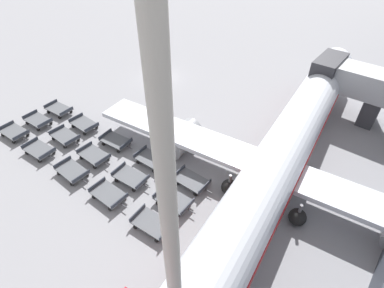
# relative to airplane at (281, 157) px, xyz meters

# --- Properties ---
(ground_plane) EXTENTS (500.00, 500.00, 0.00)m
(ground_plane) POSITION_rel_airplane_xyz_m (-21.02, 7.33, -2.82)
(ground_plane) COLOR gray
(airplane) EXTENTS (35.23, 43.43, 11.18)m
(airplane) POSITION_rel_airplane_xyz_m (0.00, 0.00, 0.00)
(airplane) COLOR silver
(airplane) RESTS_ON ground_plane
(baggage_dolly_row_near_col_a) EXTENTS (3.67, 2.03, 0.92)m
(baggage_dolly_row_near_col_a) POSITION_rel_airplane_xyz_m (-23.64, -11.44, -2.34)
(baggage_dolly_row_near_col_a) COLOR #515459
(baggage_dolly_row_near_col_a) RESTS_ON ground_plane
(baggage_dolly_row_near_col_b) EXTENTS (3.67, 2.05, 0.92)m
(baggage_dolly_row_near_col_b) POSITION_rel_airplane_xyz_m (-19.05, -11.24, -2.34)
(baggage_dolly_row_near_col_b) COLOR #515459
(baggage_dolly_row_near_col_b) RESTS_ON ground_plane
(baggage_dolly_row_near_col_c) EXTENTS (3.61, 1.88, 0.92)m
(baggage_dolly_row_near_col_c) POSITION_rel_airplane_xyz_m (-14.14, -10.86, -2.34)
(baggage_dolly_row_near_col_c) COLOR #515459
(baggage_dolly_row_near_col_c) RESTS_ON ground_plane
(baggage_dolly_row_near_col_d) EXTENTS (3.63, 1.93, 0.92)m
(baggage_dolly_row_near_col_d) POSITION_rel_airplane_xyz_m (-9.53, -10.49, -2.34)
(baggage_dolly_row_near_col_d) COLOR #515459
(baggage_dolly_row_near_col_d) RESTS_ON ground_plane
(baggage_dolly_row_near_col_e) EXTENTS (3.68, 2.07, 0.92)m
(baggage_dolly_row_near_col_e) POSITION_rel_airplane_xyz_m (-4.80, -10.20, -2.34)
(baggage_dolly_row_near_col_e) COLOR #515459
(baggage_dolly_row_near_col_e) RESTS_ON ground_plane
(baggage_dolly_row_mid_a_col_a) EXTENTS (3.66, 2.02, 0.92)m
(baggage_dolly_row_mid_a_col_a) POSITION_rel_airplane_xyz_m (-23.71, -8.79, -2.34)
(baggage_dolly_row_mid_a_col_a) COLOR #515459
(baggage_dolly_row_mid_a_col_a) RESTS_ON ground_plane
(baggage_dolly_row_mid_a_col_b) EXTENTS (3.61, 1.89, 0.92)m
(baggage_dolly_row_mid_a_col_b) POSITION_rel_airplane_xyz_m (-18.99, -8.50, -2.34)
(baggage_dolly_row_mid_a_col_b) COLOR #515459
(baggage_dolly_row_mid_a_col_b) RESTS_ON ground_plane
(baggage_dolly_row_mid_a_col_c) EXTENTS (3.62, 1.90, 0.92)m
(baggage_dolly_row_mid_a_col_c) POSITION_rel_airplane_xyz_m (-14.39, -8.37, -2.34)
(baggage_dolly_row_mid_a_col_c) COLOR #515459
(baggage_dolly_row_mid_a_col_c) RESTS_ON ground_plane
(baggage_dolly_row_mid_a_col_d) EXTENTS (3.68, 2.07, 0.92)m
(baggage_dolly_row_mid_a_col_d) POSITION_rel_airplane_xyz_m (-9.63, -8.04, -2.34)
(baggage_dolly_row_mid_a_col_d) COLOR #515459
(baggage_dolly_row_mid_a_col_d) RESTS_ON ground_plane
(baggage_dolly_row_mid_a_col_e) EXTENTS (3.65, 1.99, 0.92)m
(baggage_dolly_row_mid_a_col_e) POSITION_rel_airplane_xyz_m (-5.06, -7.57, -2.34)
(baggage_dolly_row_mid_a_col_e) COLOR #515459
(baggage_dolly_row_mid_a_col_e) RESTS_ON ground_plane
(baggage_dolly_row_mid_b_col_a) EXTENTS (3.68, 2.07, 0.92)m
(baggage_dolly_row_mid_b_col_a) POSITION_rel_airplane_xyz_m (-23.95, -6.15, -2.34)
(baggage_dolly_row_mid_b_col_a) COLOR #515459
(baggage_dolly_row_mid_b_col_a) RESTS_ON ground_plane
(baggage_dolly_row_mid_b_col_b) EXTENTS (3.61, 1.89, 0.92)m
(baggage_dolly_row_mid_b_col_b) POSITION_rel_airplane_xyz_m (-19.30, -6.02, -2.34)
(baggage_dolly_row_mid_b_col_b) COLOR #515459
(baggage_dolly_row_mid_b_col_b) RESTS_ON ground_plane
(baggage_dolly_row_mid_b_col_c) EXTENTS (3.69, 2.10, 0.92)m
(baggage_dolly_row_mid_b_col_c) POSITION_rel_airplane_xyz_m (-14.50, -5.69, -2.34)
(baggage_dolly_row_mid_b_col_c) COLOR #515459
(baggage_dolly_row_mid_b_col_c) RESTS_ON ground_plane
(baggage_dolly_row_mid_b_col_d) EXTENTS (3.65, 1.97, 0.92)m
(baggage_dolly_row_mid_b_col_d) POSITION_rel_airplane_xyz_m (-9.85, -5.33, -2.34)
(baggage_dolly_row_mid_b_col_d) COLOR #515459
(baggage_dolly_row_mid_b_col_d) RESTS_ON ground_plane
(baggage_dolly_row_mid_b_col_e) EXTENTS (3.63, 1.93, 0.92)m
(baggage_dolly_row_mid_b_col_e) POSITION_rel_airplane_xyz_m (-5.30, -5.04, -2.34)
(baggage_dolly_row_mid_b_col_e) COLOR #515459
(baggage_dolly_row_mid_b_col_e) RESTS_ON ground_plane
(apron_light_mast) EXTENTS (2.00, 0.70, 24.41)m
(apron_light_mast) POSITION_rel_airplane_xyz_m (1.73, -14.58, 10.77)
(apron_light_mast) COLOR #ADA89E
(apron_light_mast) RESTS_ON ground_plane
(stand_guidance_stripe) EXTENTS (3.99, 26.63, 0.01)m
(stand_guidance_stripe) POSITION_rel_airplane_xyz_m (-0.76, -9.27, -2.82)
(stand_guidance_stripe) COLOR yellow
(stand_guidance_stripe) RESTS_ON ground_plane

